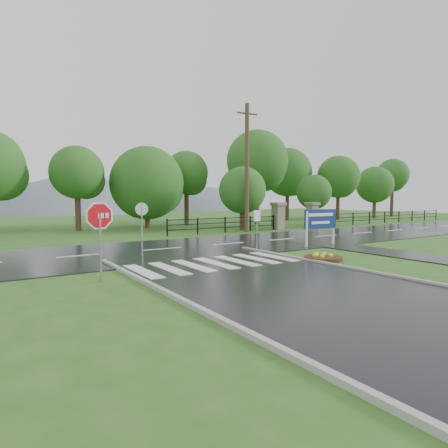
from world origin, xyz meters
TOP-DOWN VIEW (x-y plane):
  - ground at (0.00, 0.00)m, footprint 120.00×120.00m
  - main_road at (0.00, 10.00)m, footprint 90.00×8.00m
  - walkway at (8.50, 4.00)m, footprint 2.20×11.00m
  - crosswalk at (0.00, 5.00)m, footprint 6.50×2.80m
  - curb_left at (-3.55, -4.00)m, footprint 0.15×24.00m
  - pillar_west at (13.00, 16.00)m, footprint 1.00×1.00m
  - pillar_east at (17.00, 16.00)m, footprint 1.00×1.00m
  - fence_west at (7.75, 16.00)m, footprint 9.58×0.08m
  - fence_east at (27.75, 16.00)m, footprint 20.58×0.08m
  - hills at (3.49, 65.00)m, footprint 102.00×48.00m
  - treeline at (1.00, 24.00)m, footprint 83.20×5.20m
  - stop_sign at (-4.58, 4.43)m, footprint 1.18×0.16m
  - estate_billboard at (7.76, 6.66)m, footprint 2.28×0.17m
  - flower_bed at (4.35, 3.39)m, footprint 1.58×1.58m
  - reg_sign_small at (3.78, 7.15)m, footprint 0.45×0.09m
  - reg_sign_round at (-1.71, 8.38)m, footprint 0.53×0.20m
  - utility_pole_east at (9.39, 15.50)m, footprint 1.72×0.32m
  - entrance_tree_left at (10.43, 17.50)m, footprint 3.86×3.86m
  - entrance_tree_right at (18.77, 17.50)m, footprint 3.27×3.27m

SIDE VIEW (x-z plane):
  - hills at x=3.49m, z-range -39.54..8.46m
  - ground at x=0.00m, z-range 0.00..0.00m
  - main_road at x=0.00m, z-range -0.02..0.02m
  - walkway at x=8.50m, z-range -0.02..0.02m
  - curb_left at x=-3.55m, z-range -0.06..0.06m
  - treeline at x=1.00m, z-range -5.00..5.00m
  - crosswalk at x=0.00m, z-range 0.05..0.07m
  - flower_bed at x=4.35m, z-range -0.04..0.28m
  - fence_west at x=7.75m, z-range 0.12..1.32m
  - fence_east at x=27.75m, z-range 0.14..1.34m
  - pillar_west at x=13.00m, z-range 0.06..2.30m
  - pillar_east at x=17.00m, z-range 0.06..2.30m
  - estate_billboard at x=7.76m, z-range 0.38..2.37m
  - reg_sign_small at x=3.78m, z-range 0.43..2.44m
  - reg_sign_round at x=-1.71m, z-range 0.30..2.71m
  - stop_sign at x=-4.58m, z-range 0.52..3.18m
  - entrance_tree_right at x=18.77m, z-range 0.74..5.54m
  - entrance_tree_left at x=10.43m, z-range 0.64..5.82m
  - utility_pole_east at x=9.39m, z-range 0.08..9.76m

